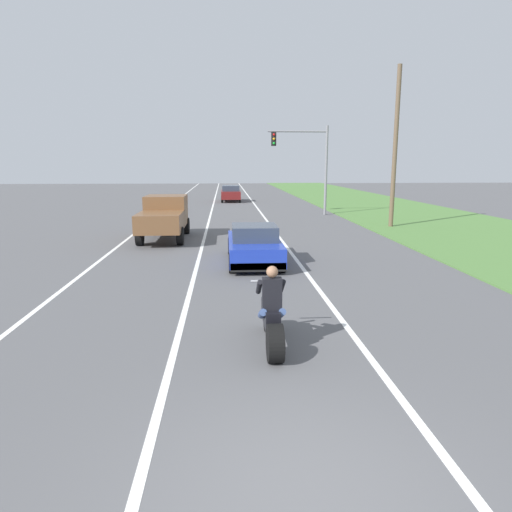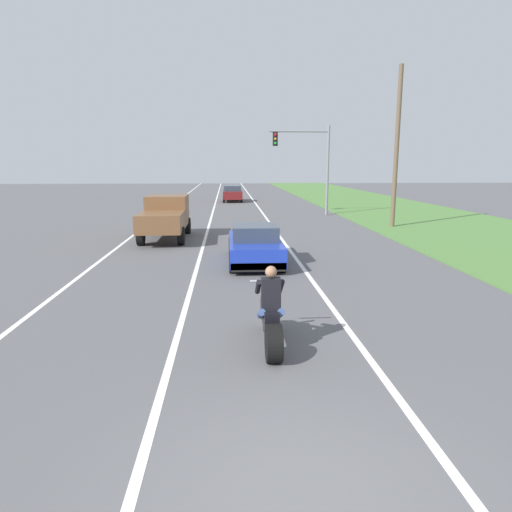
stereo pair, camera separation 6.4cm
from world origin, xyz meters
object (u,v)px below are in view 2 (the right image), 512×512
object	(u,v)px
sports_car_blue	(255,245)
pickup_truck_left_lane_brown	(165,216)
distant_car_far_ahead	(232,193)
traffic_light_mast_near	(310,156)
motorcycle_with_rider	(271,319)

from	to	relation	value
sports_car_blue	pickup_truck_left_lane_brown	bearing A→B (deg)	125.21
distant_car_far_ahead	traffic_light_mast_near	bearing A→B (deg)	-66.79
motorcycle_with_rider	traffic_light_mast_near	size ratio (longest dim) A/B	0.37
pickup_truck_left_lane_brown	distant_car_far_ahead	world-z (taller)	pickup_truck_left_lane_brown
motorcycle_with_rider	traffic_light_mast_near	world-z (taller)	traffic_light_mast_near
traffic_light_mast_near	distant_car_far_ahead	world-z (taller)	traffic_light_mast_near
motorcycle_with_rider	distant_car_far_ahead	bearing A→B (deg)	90.46
pickup_truck_left_lane_brown	sports_car_blue	bearing A→B (deg)	-54.79
pickup_truck_left_lane_brown	traffic_light_mast_near	distance (m)	13.35
motorcycle_with_rider	sports_car_blue	bearing A→B (deg)	88.77
motorcycle_with_rider	distant_car_far_ahead	world-z (taller)	motorcycle_with_rider
pickup_truck_left_lane_brown	distant_car_far_ahead	bearing A→B (deg)	81.15
sports_car_blue	distant_car_far_ahead	world-z (taller)	distant_car_far_ahead
traffic_light_mast_near	sports_car_blue	bearing A→B (deg)	-106.97
sports_car_blue	distant_car_far_ahead	xyz separation A→B (m)	(-0.45, 27.27, 0.14)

